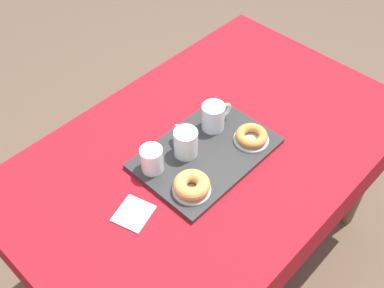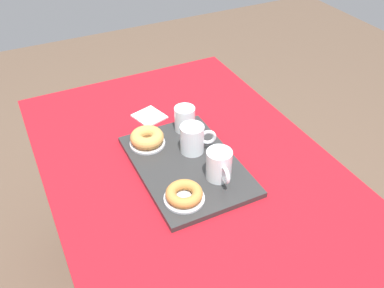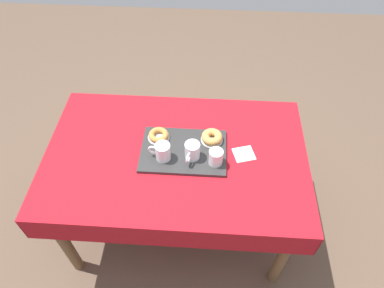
{
  "view_description": "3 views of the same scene",
  "coord_description": "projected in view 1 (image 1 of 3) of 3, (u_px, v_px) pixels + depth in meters",
  "views": [
    {
      "loc": [
        0.83,
        0.7,
        1.95
      ],
      "look_at": [
        0.07,
        -0.03,
        0.81
      ],
      "focal_mm": 43.43,
      "sensor_mm": 36.0,
      "label": 1
    },
    {
      "loc": [
        -0.9,
        0.46,
        1.67
      ],
      "look_at": [
        0.07,
        -0.02,
        0.83
      ],
      "focal_mm": 39.26,
      "sensor_mm": 36.0,
      "label": 2
    },
    {
      "loc": [
        0.16,
        -1.18,
        2.23
      ],
      "look_at": [
        0.09,
        0.02,
        0.82
      ],
      "focal_mm": 32.27,
      "sensor_mm": 36.0,
      "label": 3
    }
  ],
  "objects": [
    {
      "name": "ground_plane",
      "position": [
        206.0,
        255.0,
        2.17
      ],
      "size": [
        6.0,
        6.0,
        0.0
      ],
      "primitive_type": "plane",
      "color": "brown"
    },
    {
      "name": "water_glass_near",
      "position": [
        152.0,
        160.0,
        1.49
      ],
      "size": [
        0.07,
        0.07,
        0.09
      ],
      "color": "white",
      "rests_on": "serving_tray"
    },
    {
      "name": "dining_table",
      "position": [
        210.0,
        164.0,
        1.68
      ],
      "size": [
        1.44,
        0.91,
        0.76
      ],
      "color": "#A8141E",
      "rests_on": "ground"
    },
    {
      "name": "donut_plate_right",
      "position": [
        251.0,
        140.0,
        1.6
      ],
      "size": [
        0.12,
        0.12,
        0.01
      ],
      "primitive_type": "cylinder",
      "color": "silver",
      "rests_on": "serving_tray"
    },
    {
      "name": "sugar_donut_left",
      "position": [
        192.0,
        185.0,
        1.44
      ],
      "size": [
        0.12,
        0.12,
        0.04
      ],
      "primitive_type": "torus",
      "color": "tan",
      "rests_on": "donut_plate_left"
    },
    {
      "name": "tea_mug_right",
      "position": [
        186.0,
        143.0,
        1.53
      ],
      "size": [
        0.08,
        0.12,
        0.1
      ],
      "color": "white",
      "rests_on": "serving_tray"
    },
    {
      "name": "serving_tray",
      "position": [
        206.0,
        153.0,
        1.58
      ],
      "size": [
        0.47,
        0.32,
        0.02
      ],
      "primitive_type": "cube",
      "color": "#2D2D2D",
      "rests_on": "dining_table"
    },
    {
      "name": "sugar_donut_right",
      "position": [
        252.0,
        136.0,
        1.59
      ],
      "size": [
        0.11,
        0.11,
        0.03
      ],
      "primitive_type": "torus",
      "color": "#BC7F3D",
      "rests_on": "donut_plate_right"
    },
    {
      "name": "paper_napkin",
      "position": [
        134.0,
        214.0,
        1.42
      ],
      "size": [
        0.13,
        0.13,
        0.01
      ],
      "primitive_type": "cube",
      "rotation": [
        0.0,
        0.0,
        0.29
      ],
      "color": "white",
      "rests_on": "dining_table"
    },
    {
      "name": "donut_plate_left",
      "position": [
        192.0,
        190.0,
        1.46
      ],
      "size": [
        0.12,
        0.12,
        0.01
      ],
      "primitive_type": "cylinder",
      "color": "silver",
      "rests_on": "serving_tray"
    },
    {
      "name": "tea_mug_left",
      "position": [
        214.0,
        117.0,
        1.61
      ],
      "size": [
        0.12,
        0.08,
        0.1
      ],
      "color": "white",
      "rests_on": "serving_tray"
    }
  ]
}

